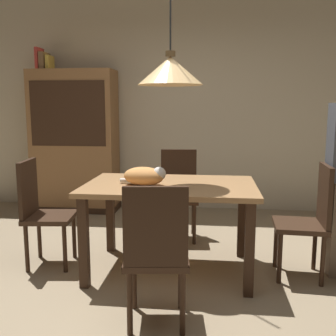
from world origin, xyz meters
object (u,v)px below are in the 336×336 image
chair_far_back (179,190)px  chair_left_side (41,208)px  dining_table (170,196)px  pendant_lamp (170,70)px  cat_sleeping (145,176)px  book_brown_thick (45,61)px  chair_right_side (310,216)px  book_yellow_short (50,63)px  book_red_tall (40,59)px  chair_near_front (156,250)px  hutch_bookcase (75,144)px

chair_far_back → chair_left_side: (-1.12, -0.89, 0.00)m
dining_table → pendant_lamp: bearing=86.4°
cat_sleeping → pendant_lamp: (0.20, 0.09, 0.84)m
chair_far_back → book_brown_thick: size_ratio=3.88×
dining_table → chair_right_side: chair_right_side is taller
pendant_lamp → book_yellow_short: 2.55m
cat_sleeping → book_red_tall: (-1.71, 1.91, 1.16)m
chair_left_side → book_yellow_short: size_ratio=4.65×
chair_near_front → book_brown_thick: (-1.84, 2.70, 1.45)m
chair_near_front → book_yellow_short: size_ratio=4.65×
chair_left_side → pendant_lamp: bearing=0.4°
book_brown_thick → chair_near_front: bearing=-55.7°
chair_left_side → book_yellow_short: book_yellow_short is taller
chair_near_front → cat_sleeping: 0.88m
chair_near_front → book_yellow_short: bearing=123.3°
book_brown_thick → chair_right_side: bearing=-31.7°
dining_table → book_yellow_short: size_ratio=7.00×
dining_table → pendant_lamp: (0.00, 0.00, 1.01)m
chair_right_side → chair_near_front: (-1.12, -0.87, 0.00)m
chair_far_back → book_red_tall: 2.58m
chair_far_back → cat_sleeping: chair_far_back is taller
chair_near_front → chair_right_side: bearing=38.0°
cat_sleeping → chair_left_side: bearing=175.2°
chair_far_back → book_yellow_short: size_ratio=4.65×
cat_sleeping → book_brown_thick: (-1.64, 1.91, 1.13)m
book_red_tall → book_brown_thick: book_red_tall is taller
chair_right_side → chair_left_side: (-2.26, -0.00, 0.00)m
chair_near_front → book_brown_thick: book_brown_thick is taller
chair_left_side → hutch_bookcase: (-0.34, 1.83, 0.38)m
book_brown_thick → dining_table: bearing=-44.8°
pendant_lamp → book_yellow_short: size_ratio=6.50×
chair_left_side → book_brown_thick: bearing=111.1°
book_yellow_short → book_red_tall: bearing=180.0°
cat_sleeping → book_red_tall: 2.81m
chair_right_side → book_yellow_short: 3.71m
chair_far_back → book_yellow_short: 2.46m
chair_left_side → pendant_lamp: pendant_lamp is taller
dining_table → chair_far_back: 0.89m
book_red_tall → book_brown_thick: size_ratio=1.17×
cat_sleeping → dining_table: bearing=23.9°
chair_far_back → chair_near_front: 1.76m
dining_table → chair_near_front: (0.01, -0.88, -0.14)m
chair_near_front → book_red_tall: (-1.91, 2.70, 1.48)m
dining_table → chair_near_front: bearing=-89.4°
pendant_lamp → book_brown_thick: bearing=135.2°
pendant_lamp → chair_right_side: bearing=-0.2°
chair_right_side → book_brown_thick: (-2.96, 1.83, 1.45)m
book_red_tall → book_brown_thick: (0.07, 0.00, -0.03)m
cat_sleeping → hutch_bookcase: (-1.28, 1.91, 0.06)m
chair_left_side → book_yellow_short: (-0.64, 1.83, 1.43)m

